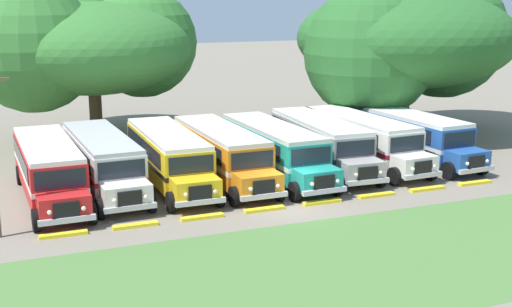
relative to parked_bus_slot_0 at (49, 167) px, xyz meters
The scene contains 20 objects.
ground_plane 12.25m from the parked_bus_slot_0, 29.12° to the right, with size 220.00×220.00×0.00m, color slate.
foreground_grass_strip 16.94m from the parked_bus_slot_0, 51.01° to the right, with size 80.00×9.91×0.01m, color #4C7538.
parked_bus_slot_0 is the anchor object (origin of this frame).
parked_bus_slot_1 2.84m from the parked_bus_slot_0, 13.42° to the left, with size 2.98×10.88×2.82m.
parked_bus_slot_2 6.22m from the parked_bus_slot_0, ahead, with size 2.81×10.86×2.82m.
parked_bus_slot_3 9.11m from the parked_bus_slot_0, ahead, with size 2.83×10.86×2.82m.
parked_bus_slot_4 12.10m from the parked_bus_slot_0, ahead, with size 2.92×10.87×2.82m.
parked_bus_slot_5 15.37m from the parked_bus_slot_0, ahead, with size 3.11×10.90×2.82m.
parked_bus_slot_6 18.10m from the parked_bus_slot_0, ahead, with size 3.20×10.91×2.82m.
parked_bus_slot_7 21.46m from the parked_bus_slot_0, ahead, with size 3.26×10.93×2.82m.
curb_wheelstop_0 6.16m from the parked_bus_slot_0, 90.95° to the right, with size 2.00×0.36×0.15m, color yellow.
curb_wheelstop_1 6.84m from the parked_bus_slot_0, 63.65° to the right, with size 2.00×0.36×0.15m, color yellow.
curb_wheelstop_2 8.62m from the parked_bus_slot_0, 44.79° to the right, with size 2.00×0.36×0.15m, color yellow.
curb_wheelstop_3 10.98m from the parked_bus_slot_0, 33.35° to the right, with size 2.00×0.36×0.15m, color yellow.
curb_wheelstop_4 13.62m from the parked_bus_slot_0, 26.21° to the right, with size 2.00×0.36×0.15m, color yellow.
curb_wheelstop_5 16.40m from the parked_bus_slot_0, 21.46° to the right, with size 2.00×0.36×0.15m, color yellow.
curb_wheelstop_6 19.27m from the parked_bus_slot_0, 18.12° to the right, with size 2.00×0.36×0.15m, color yellow.
curb_wheelstop_7 22.19m from the parked_bus_slot_0, 15.66° to the right, with size 2.00×0.36×0.15m, color yellow.
broad_shade_tree 15.50m from the parked_bus_slot_0, 72.98° to the left, with size 15.85×15.41×10.96m.
secondary_tree 27.42m from the parked_bus_slot_0, 17.26° to the left, with size 17.60×16.28×11.66m.
Camera 1 is at (-13.45, -28.31, 9.93)m, focal length 47.94 mm.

